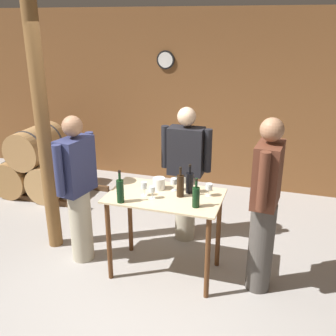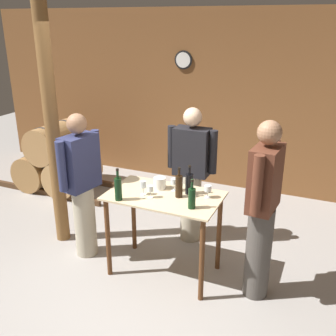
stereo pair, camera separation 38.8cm
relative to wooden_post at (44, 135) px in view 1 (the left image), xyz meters
name	(u,v)px [view 1 (the left image)]	position (x,y,z in m)	size (l,w,h in m)	color
ground_plane	(138,293)	(1.27, -0.55, -1.35)	(14.00, 14.00, 0.00)	#9E9993
back_wall	(207,101)	(1.27, 2.43, 0.00)	(8.40, 0.08, 2.70)	brown
barrel_rack	(39,166)	(-1.05, 1.26, -0.92)	(1.96, 0.83, 1.05)	#4C331E
tasting_table	(165,211)	(1.41, -0.13, -0.63)	(1.13, 0.67, 0.89)	beige
wooden_post	(44,135)	(0.00, 0.00, 0.00)	(0.16, 0.16, 2.70)	brown
wine_bottle_far_left	(120,190)	(1.06, -0.41, -0.34)	(0.07, 0.07, 0.32)	black
wine_bottle_left	(180,185)	(1.57, -0.11, -0.34)	(0.07, 0.07, 0.31)	black
wine_bottle_center	(190,182)	(1.63, 0.00, -0.35)	(0.08, 0.08, 0.30)	black
wine_bottle_right	(196,196)	(1.77, -0.29, -0.35)	(0.07, 0.07, 0.28)	black
wine_glass_near_left	(144,186)	(1.22, -0.20, -0.36)	(0.06, 0.06, 0.14)	silver
wine_glass_near_center	(152,190)	(1.32, -0.24, -0.37)	(0.06, 0.06, 0.12)	silver
wine_glass_near_right	(174,182)	(1.47, 0.01, -0.36)	(0.07, 0.07, 0.13)	silver
wine_glass_far_side	(209,187)	(1.83, -0.02, -0.36)	(0.07, 0.07, 0.13)	silver
ice_bucket	(159,183)	(1.31, 0.00, -0.40)	(0.13, 0.13, 0.12)	white
person_host	(265,204)	(2.38, -0.10, -0.43)	(0.25, 0.59, 1.74)	#4C4742
person_visitor_with_scarf	(78,188)	(0.46, -0.16, -0.49)	(0.29, 0.58, 1.63)	#B7AD93
person_visitor_bearded	(186,172)	(1.43, 0.62, -0.49)	(0.59, 0.24, 1.62)	#B7AD93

